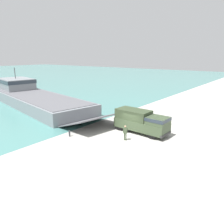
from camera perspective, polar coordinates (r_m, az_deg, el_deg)
ground_plane at (r=27.19m, az=3.80°, el=-6.11°), size 240.00×240.00×0.00m
landing_craft at (r=47.10m, az=-20.31°, el=3.94°), size 13.71×36.57×6.88m
military_truck at (r=27.86m, az=7.60°, el=-2.39°), size 2.64×7.14×2.84m
soldier_on_ramp at (r=25.33m, az=3.48°, el=-5.16°), size 0.36×0.49×1.80m
mooring_bollard at (r=27.16m, az=-11.04°, el=-5.42°), size 0.23×0.23×0.79m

